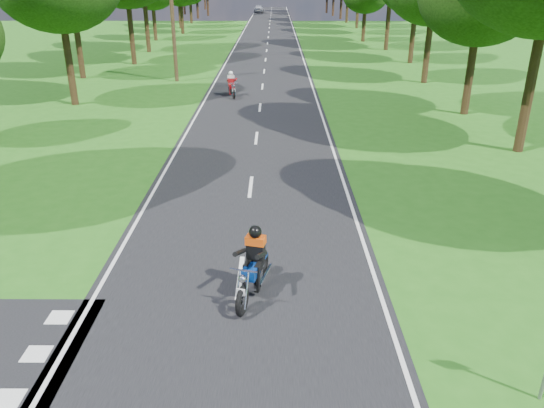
{
  "coord_description": "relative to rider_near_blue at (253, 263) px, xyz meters",
  "views": [
    {
      "loc": [
        0.85,
        -9.19,
        6.82
      ],
      "look_at": [
        0.77,
        4.0,
        1.1
      ],
      "focal_mm": 35.0,
      "sensor_mm": 36.0,
      "label": 1
    }
  ],
  "objects": [
    {
      "name": "distant_car",
      "position": [
        -2.69,
        98.45,
        -0.1
      ],
      "size": [
        1.83,
        4.31,
        1.46
      ],
      "primitive_type": "imported",
      "rotation": [
        0.0,
        0.0,
        -0.03
      ],
      "color": "#B4B6BB",
      "rests_on": "main_road"
    },
    {
      "name": "road_markings",
      "position": [
        -0.49,
        46.87,
        -0.82
      ],
      "size": [
        7.4,
        140.0,
        0.01
      ],
      "color": "silver",
      "rests_on": "main_road"
    },
    {
      "name": "rider_far_red",
      "position": [
        -2.13,
        21.61,
        -0.08
      ],
      "size": [
        0.99,
        1.88,
        1.49
      ],
      "primitive_type": null,
      "rotation": [
        0.0,
        0.0,
        0.23
      ],
      "color": "#A70C10",
      "rests_on": "main_road"
    },
    {
      "name": "main_road",
      "position": [
        -0.35,
        48.75,
        -0.84
      ],
      "size": [
        7.0,
        140.0,
        0.02
      ],
      "primitive_type": "cube",
      "color": "black",
      "rests_on": "ground"
    },
    {
      "name": "rider_near_blue",
      "position": [
        0.0,
        0.0,
        0.0
      ],
      "size": [
        1.14,
        2.08,
        1.65
      ],
      "primitive_type": null,
      "rotation": [
        0.0,
        0.0,
        -0.25
      ],
      "color": "navy",
      "rests_on": "main_road"
    },
    {
      "name": "telegraph_pole",
      "position": [
        -6.35,
        26.75,
        3.23
      ],
      "size": [
        1.2,
        0.26,
        8.0
      ],
      "color": "#382616",
      "rests_on": "ground"
    },
    {
      "name": "ground",
      "position": [
        -0.35,
        -1.25,
        -0.85
      ],
      "size": [
        160.0,
        160.0,
        0.0
      ],
      "primitive_type": "plane",
      "color": "#236015",
      "rests_on": "ground"
    }
  ]
}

